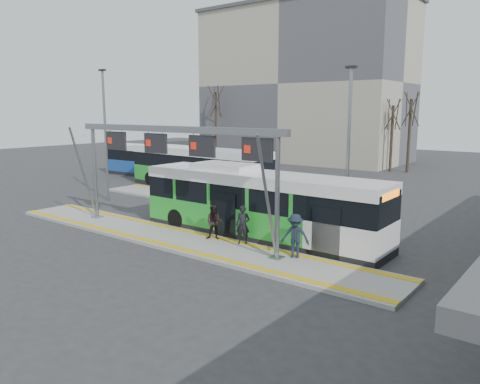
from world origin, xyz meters
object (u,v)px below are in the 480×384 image
object	(u,v)px
passenger_b	(214,222)
passenger_c	(295,236)
hero_bus	(259,205)
passenger_a	(243,225)
gantry	(172,149)

from	to	relation	value
passenger_b	passenger_c	world-z (taller)	passenger_c
hero_bus	passenger_c	distance (m)	3.85
passenger_b	passenger_c	distance (m)	4.38
hero_bus	passenger_a	size ratio (longest dim) A/B	7.25
hero_bus	passenger_c	bearing A→B (deg)	-32.16
passenger_a	passenger_b	bearing A→B (deg)	162.27
gantry	passenger_c	world-z (taller)	gantry
hero_bus	passenger_a	bearing A→B (deg)	-78.44
gantry	hero_bus	distance (m)	4.90
gantry	passenger_c	distance (m)	7.19
passenger_b	gantry	bearing A→B (deg)	169.31
passenger_a	passenger_c	xyz separation A→B (m)	(2.87, -0.27, 0.03)
passenger_b	hero_bus	bearing A→B (deg)	31.33
passenger_a	hero_bus	bearing A→B (deg)	76.28
gantry	hero_bus	world-z (taller)	gantry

